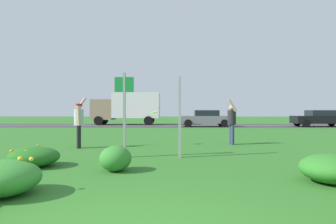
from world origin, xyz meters
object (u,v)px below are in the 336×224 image
sign_post_by_roadside (180,117)px  box_truck_tan (128,107)px  person_thrower_red_cap_gray_shirt (79,121)px  car_black_leftmost (320,118)px  frisbee_lime (154,112)px  car_gray_center_left (205,118)px  person_catcher_dark_shirt (232,121)px  sign_post_near_path (124,106)px

sign_post_by_roadside → box_truck_tan: size_ratio=0.35×
person_thrower_red_cap_gray_shirt → car_black_leftmost: 22.26m
sign_post_by_roadside → person_thrower_red_cap_gray_shirt: (-3.66, 2.10, -0.18)m
frisbee_lime → car_gray_center_left: (3.63, 14.24, -0.58)m
car_black_leftmost → sign_post_by_roadside: bearing=-126.5°
person_thrower_red_cap_gray_shirt → car_gray_center_left: person_thrower_red_cap_gray_shirt is taller
person_catcher_dark_shirt → car_black_leftmost: size_ratio=0.41×
sign_post_by_roadside → car_gray_center_left: bearing=81.1°
frisbee_lime → box_truck_tan: 18.00m
person_thrower_red_cap_gray_shirt → frisbee_lime: bearing=16.9°
sign_post_near_path → person_thrower_red_cap_gray_shirt: bearing=133.6°
frisbee_lime → car_black_leftmost: (13.66, 14.24, -0.58)m
car_gray_center_left → box_truck_tan: bearing=155.7°
sign_post_near_path → frisbee_lime: (0.69, 2.97, -0.19)m
person_thrower_red_cap_gray_shirt → car_gray_center_left: (6.36, 15.07, -0.27)m
frisbee_lime → car_gray_center_left: 14.71m
person_catcher_dark_shirt → car_gray_center_left: bearing=87.9°
sign_post_by_roadside → person_thrower_red_cap_gray_shirt: size_ratio=1.26×
sign_post_near_path → frisbee_lime: 3.05m
car_gray_center_left → box_truck_tan: (-7.43, 3.35, 1.06)m
sign_post_by_roadside → person_catcher_dark_shirt: (2.20, 3.33, -0.22)m
frisbee_lime → box_truck_tan: size_ratio=0.04×
car_black_leftmost → person_catcher_dark_shirt: bearing=-127.3°
sign_post_by_roadside → frisbee_lime: size_ratio=8.51×
sign_post_near_path → sign_post_by_roadside: bearing=1.3°
car_gray_center_left → sign_post_by_roadside: bearing=-98.9°
person_thrower_red_cap_gray_shirt → person_catcher_dark_shirt: size_ratio=1.02×
sign_post_near_path → person_catcher_dark_shirt: (3.82, 3.37, -0.54)m
person_thrower_red_cap_gray_shirt → car_gray_center_left: 16.36m
frisbee_lime → car_gray_center_left: bearing=75.7°
person_thrower_red_cap_gray_shirt → car_gray_center_left: size_ratio=0.42×
person_thrower_red_cap_gray_shirt → box_truck_tan: (-1.07, 18.42, 0.80)m
sign_post_by_roadside → box_truck_tan: bearing=103.0°
sign_post_by_roadside → person_thrower_red_cap_gray_shirt: sign_post_by_roadside is taller
person_thrower_red_cap_gray_shirt → frisbee_lime: size_ratio=6.76×
sign_post_near_path → sign_post_by_roadside: 1.66m
sign_post_by_roadside → box_truck_tan: (-4.74, 20.52, 0.62)m
person_thrower_red_cap_gray_shirt → person_catcher_dark_shirt: (5.86, 1.23, -0.04)m
sign_post_near_path → person_catcher_dark_shirt: size_ratio=1.34×
box_truck_tan → sign_post_by_roadside: bearing=-77.0°
frisbee_lime → box_truck_tan: (-3.80, 17.59, 0.48)m
sign_post_near_path → car_black_leftmost: bearing=50.2°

